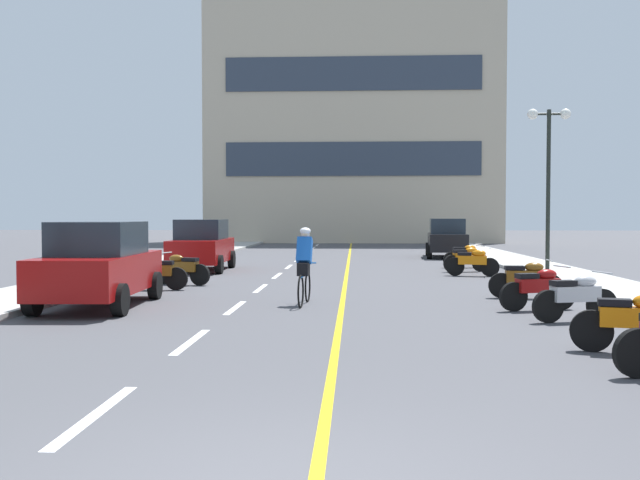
# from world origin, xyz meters

# --- Properties ---
(ground_plane) EXTENTS (140.00, 140.00, 0.00)m
(ground_plane) POSITION_xyz_m (0.00, 21.00, 0.00)
(ground_plane) COLOR #47474C
(curb_left) EXTENTS (2.40, 72.00, 0.12)m
(curb_left) POSITION_xyz_m (-7.20, 24.00, 0.06)
(curb_left) COLOR #A8A8A3
(curb_left) RESTS_ON ground
(curb_right) EXTENTS (2.40, 72.00, 0.12)m
(curb_right) POSITION_xyz_m (7.20, 24.00, 0.06)
(curb_right) COLOR #A8A8A3
(curb_right) RESTS_ON ground
(lane_dash_0) EXTENTS (0.14, 2.20, 0.01)m
(lane_dash_0) POSITION_xyz_m (-2.00, 2.00, 0.00)
(lane_dash_0) COLOR silver
(lane_dash_0) RESTS_ON ground
(lane_dash_1) EXTENTS (0.14, 2.20, 0.01)m
(lane_dash_1) POSITION_xyz_m (-2.00, 6.00, 0.00)
(lane_dash_1) COLOR silver
(lane_dash_1) RESTS_ON ground
(lane_dash_2) EXTENTS (0.14, 2.20, 0.01)m
(lane_dash_2) POSITION_xyz_m (-2.00, 10.00, 0.00)
(lane_dash_2) COLOR silver
(lane_dash_2) RESTS_ON ground
(lane_dash_3) EXTENTS (0.14, 2.20, 0.01)m
(lane_dash_3) POSITION_xyz_m (-2.00, 14.00, 0.00)
(lane_dash_3) COLOR silver
(lane_dash_3) RESTS_ON ground
(lane_dash_4) EXTENTS (0.14, 2.20, 0.01)m
(lane_dash_4) POSITION_xyz_m (-2.00, 18.00, 0.00)
(lane_dash_4) COLOR silver
(lane_dash_4) RESTS_ON ground
(lane_dash_5) EXTENTS (0.14, 2.20, 0.01)m
(lane_dash_5) POSITION_xyz_m (-2.00, 22.00, 0.00)
(lane_dash_5) COLOR silver
(lane_dash_5) RESTS_ON ground
(lane_dash_6) EXTENTS (0.14, 2.20, 0.01)m
(lane_dash_6) POSITION_xyz_m (-2.00, 26.00, 0.00)
(lane_dash_6) COLOR silver
(lane_dash_6) RESTS_ON ground
(lane_dash_7) EXTENTS (0.14, 2.20, 0.01)m
(lane_dash_7) POSITION_xyz_m (-2.00, 30.00, 0.00)
(lane_dash_7) COLOR silver
(lane_dash_7) RESTS_ON ground
(lane_dash_8) EXTENTS (0.14, 2.20, 0.01)m
(lane_dash_8) POSITION_xyz_m (-2.00, 34.00, 0.00)
(lane_dash_8) COLOR silver
(lane_dash_8) RESTS_ON ground
(lane_dash_9) EXTENTS (0.14, 2.20, 0.01)m
(lane_dash_9) POSITION_xyz_m (-2.00, 38.00, 0.00)
(lane_dash_9) COLOR silver
(lane_dash_9) RESTS_ON ground
(lane_dash_10) EXTENTS (0.14, 2.20, 0.01)m
(lane_dash_10) POSITION_xyz_m (-2.00, 42.00, 0.00)
(lane_dash_10) COLOR silver
(lane_dash_10) RESTS_ON ground
(lane_dash_11) EXTENTS (0.14, 2.20, 0.01)m
(lane_dash_11) POSITION_xyz_m (-2.00, 46.00, 0.00)
(lane_dash_11) COLOR silver
(lane_dash_11) RESTS_ON ground
(centre_line_yellow) EXTENTS (0.12, 66.00, 0.01)m
(centre_line_yellow) POSITION_xyz_m (0.25, 24.00, 0.00)
(centre_line_yellow) COLOR gold
(centre_line_yellow) RESTS_ON ground
(office_building) EXTENTS (21.40, 6.98, 19.90)m
(office_building) POSITION_xyz_m (0.34, 48.43, 9.95)
(office_building) COLOR #BCAD93
(office_building) RESTS_ON ground
(street_lamp_mid) EXTENTS (1.46, 0.36, 5.46)m
(street_lamp_mid) POSITION_xyz_m (7.10, 19.62, 4.08)
(street_lamp_mid) COLOR black
(street_lamp_mid) RESTS_ON curb_right
(parked_car_near) EXTENTS (2.07, 4.27, 1.82)m
(parked_car_near) POSITION_xyz_m (-4.93, 10.02, 0.92)
(parked_car_near) COLOR black
(parked_car_near) RESTS_ON ground
(parked_car_mid) EXTENTS (2.01, 4.24, 1.82)m
(parked_car_mid) POSITION_xyz_m (-4.91, 19.99, 0.92)
(parked_car_mid) COLOR black
(parked_car_mid) RESTS_ON ground
(parked_car_far) EXTENTS (2.18, 4.32, 1.82)m
(parked_car_far) POSITION_xyz_m (4.85, 28.52, 0.92)
(parked_car_far) COLOR black
(parked_car_far) RESTS_ON ground
(motorcycle_2) EXTENTS (1.67, 0.69, 0.92)m
(motorcycle_2) POSITION_xyz_m (4.46, 5.35, 0.47)
(motorcycle_2) COLOR black
(motorcycle_2) RESTS_ON ground
(motorcycle_3) EXTENTS (1.66, 0.72, 0.92)m
(motorcycle_3) POSITION_xyz_m (4.58, 8.35, 0.47)
(motorcycle_3) COLOR black
(motorcycle_3) RESTS_ON ground
(motorcycle_4) EXTENTS (1.66, 0.74, 0.92)m
(motorcycle_4) POSITION_xyz_m (4.29, 9.89, 0.47)
(motorcycle_4) COLOR black
(motorcycle_4) RESTS_ON ground
(motorcycle_5) EXTENTS (1.70, 0.60, 0.92)m
(motorcycle_5) POSITION_xyz_m (4.55, 12.03, 0.47)
(motorcycle_5) COLOR black
(motorcycle_5) RESTS_ON ground
(motorcycle_6) EXTENTS (1.70, 0.60, 0.92)m
(motorcycle_6) POSITION_xyz_m (-4.71, 13.43, 0.47)
(motorcycle_6) COLOR black
(motorcycle_6) RESTS_ON ground
(motorcycle_7) EXTENTS (1.65, 0.75, 0.92)m
(motorcycle_7) POSITION_xyz_m (-4.34, 14.85, 0.47)
(motorcycle_7) COLOR black
(motorcycle_7) RESTS_ON ground
(motorcycle_8) EXTENTS (1.69, 0.63, 0.92)m
(motorcycle_8) POSITION_xyz_m (4.33, 18.15, 0.47)
(motorcycle_8) COLOR black
(motorcycle_8) RESTS_ON ground
(motorcycle_9) EXTENTS (1.64, 0.79, 0.92)m
(motorcycle_9) POSITION_xyz_m (4.40, 19.89, 0.47)
(motorcycle_9) COLOR black
(motorcycle_9) RESTS_ON ground
(motorcycle_10) EXTENTS (1.68, 0.66, 0.92)m
(motorcycle_10) POSITION_xyz_m (4.67, 21.86, 0.47)
(motorcycle_10) COLOR black
(motorcycle_10) RESTS_ON ground
(cyclist_rider) EXTENTS (0.42, 1.77, 1.71)m
(cyclist_rider) POSITION_xyz_m (-0.58, 10.61, 0.89)
(cyclist_rider) COLOR black
(cyclist_rider) RESTS_ON ground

